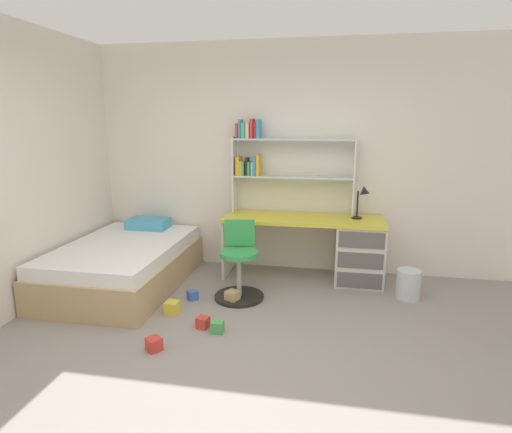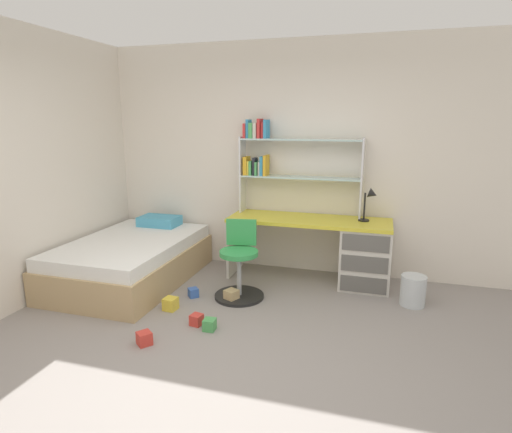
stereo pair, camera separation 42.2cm
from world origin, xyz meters
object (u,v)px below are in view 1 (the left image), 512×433
object	(u,v)px
waste_bin	(408,284)
toy_block_blue_0	(193,295)
toy_block_red_5	(203,322)
bookshelf_hutch	(273,158)
bed_platform	(124,264)
toy_block_red_2	(154,344)
toy_block_green_3	(217,327)
toy_block_yellow_1	(172,308)
desk_lamp	(364,197)
swivel_chair	(239,268)
desk	(344,247)
toy_block_natural_4	(232,297)

from	to	relation	value
waste_bin	toy_block_blue_0	distance (m)	2.26
toy_block_blue_0	toy_block_red_5	world-z (taller)	toy_block_red_5
bookshelf_hutch	bed_platform	distance (m)	2.10
toy_block_red_2	toy_block_green_3	size ratio (longest dim) A/B	1.05
toy_block_yellow_1	desk_lamp	bearing A→B (deg)	34.09
swivel_chair	toy_block_green_3	world-z (taller)	swivel_chair
swivel_chair	waste_bin	world-z (taller)	swivel_chair
desk_lamp	toy_block_green_3	distance (m)	2.19
toy_block_green_3	toy_block_red_5	size ratio (longest dim) A/B	1.03
waste_bin	toy_block_yellow_1	distance (m)	2.43
desk	swivel_chair	xyz separation A→B (m)	(-1.08, -0.69, -0.09)
bookshelf_hutch	desk_lamp	size ratio (longest dim) A/B	3.73
toy_block_yellow_1	toy_block_red_2	distance (m)	0.66
toy_block_red_2	toy_block_red_5	bearing A→B (deg)	58.20
toy_block_red_5	desk	bearing A→B (deg)	48.42
desk_lamp	toy_block_yellow_1	size ratio (longest dim) A/B	3.12
swivel_chair	toy_block_yellow_1	distance (m)	0.79
swivel_chair	toy_block_natural_4	world-z (taller)	swivel_chair
toy_block_yellow_1	toy_block_red_2	world-z (taller)	toy_block_yellow_1
bed_platform	toy_block_green_3	size ratio (longest dim) A/B	17.96
swivel_chair	toy_block_red_2	world-z (taller)	swivel_chair
bed_platform	toy_block_natural_4	distance (m)	1.33
bookshelf_hutch	toy_block_blue_0	world-z (taller)	bookshelf_hutch
bookshelf_hutch	desk_lamp	distance (m)	1.13
toy_block_red_2	waste_bin	bearing A→B (deg)	33.64
toy_block_yellow_1	toy_block_green_3	distance (m)	0.60
waste_bin	toy_block_green_3	size ratio (longest dim) A/B	2.98
toy_block_blue_0	toy_block_red_5	xyz separation A→B (m)	(0.29, -0.56, 0.00)
bed_platform	toy_block_yellow_1	distance (m)	1.00
desk	desk_lamp	world-z (taller)	desk_lamp
toy_block_green_3	toy_block_red_5	world-z (taller)	toy_block_green_3
toy_block_red_2	toy_block_green_3	bearing A→B (deg)	42.14
toy_block_natural_4	toy_block_red_5	world-z (taller)	toy_block_natural_4
swivel_chair	toy_block_green_3	distance (m)	0.82
desk	toy_block_red_5	distance (m)	1.92
desk_lamp	toy_block_red_2	bearing A→B (deg)	-132.24
bed_platform	toy_block_green_3	distance (m)	1.59
toy_block_green_3	toy_block_blue_0	bearing A→B (deg)	125.79
bed_platform	toy_block_red_2	distance (m)	1.54
bed_platform	toy_block_natural_4	xyz separation A→B (m)	(1.30, -0.22, -0.19)
desk	toy_block_green_3	world-z (taller)	desk
waste_bin	toy_block_red_5	bearing A→B (deg)	-152.06
desk	toy_block_yellow_1	xyz separation A→B (m)	(-1.63, -1.20, -0.34)
toy_block_blue_0	toy_block_red_5	distance (m)	0.63
desk	toy_block_red_5	size ratio (longest dim) A/B	18.26
waste_bin	toy_block_red_5	xyz separation A→B (m)	(-1.92, -1.02, -0.10)
bed_platform	toy_block_blue_0	size ratio (longest dim) A/B	19.56
desk	toy_block_red_2	world-z (taller)	desk
toy_block_green_3	toy_block_yellow_1	bearing A→B (deg)	152.84
desk_lamp	toy_block_natural_4	distance (m)	1.82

